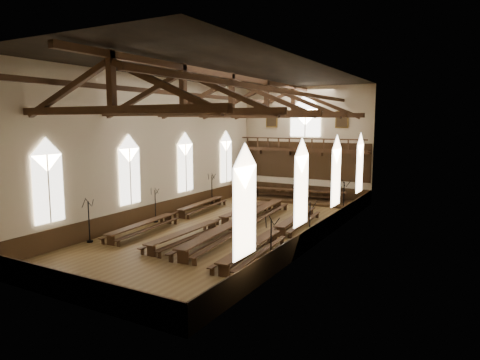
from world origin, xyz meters
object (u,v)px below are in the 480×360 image
(candelabrum_left_near, at_px, (89,229))
(candelabrum_right_far, at_px, (343,207))
(candelabrum_right_mid, at_px, (310,230))
(refectory_row_c, at_px, (241,221))
(dais, at_px, (298,200))
(candelabrum_left_far, at_px, (212,195))
(candelabrum_left_mid, at_px, (155,212))
(high_table, at_px, (298,191))
(refectory_row_a, at_px, (175,214))
(refectory_row_b, at_px, (219,221))
(candelabrum_right_near, at_px, (271,254))
(refectory_row_d, at_px, (276,232))

(candelabrum_left_near, relative_size, candelabrum_right_far, 0.90)
(candelabrum_left_near, distance_m, candelabrum_right_mid, 12.67)
(refectory_row_c, relative_size, candelabrum_right_far, 5.25)
(dais, xyz_separation_m, candelabrum_left_far, (-5.57, -5.27, 0.70))
(candelabrum_left_mid, xyz_separation_m, candelabrum_right_mid, (11.10, 0.35, 0.04))
(high_table, bearing_deg, candelabrum_right_far, -43.29)
(refectory_row_a, relative_size, candelabrum_left_near, 5.38)
(refectory_row_b, relative_size, refectory_row_c, 0.92)
(refectory_row_a, height_order, candelabrum_right_far, candelabrum_right_far)
(high_table, relative_size, candelabrum_right_near, 3.30)
(candelabrum_left_far, xyz_separation_m, candelabrum_right_far, (11.10, 0.06, 0.07))
(candelabrum_left_mid, relative_size, candelabrum_right_far, 0.84)
(candelabrum_right_mid, bearing_deg, refectory_row_a, 176.79)
(refectory_row_d, xyz_separation_m, candelabrum_left_mid, (-9.20, 0.03, 0.21))
(candelabrum_right_mid, bearing_deg, candelabrum_right_near, -90.00)
(refectory_row_c, height_order, candelabrum_left_near, candelabrum_left_near)
(candelabrum_left_mid, bearing_deg, candelabrum_right_near, -23.41)
(candelabrum_left_near, height_order, candelabrum_left_far, candelabrum_left_far)
(high_table, distance_m, candelabrum_left_far, 7.67)
(refectory_row_a, bearing_deg, candelabrum_left_far, 98.70)
(refectory_row_a, xyz_separation_m, high_table, (4.62, 11.49, 0.38))
(refectory_row_d, bearing_deg, refectory_row_a, 173.43)
(refectory_row_c, height_order, candelabrum_right_far, candelabrum_right_far)
(refectory_row_d, bearing_deg, dais, 106.29)
(dais, distance_m, candelabrum_right_far, 7.64)
(candelabrum_left_near, xyz_separation_m, candelabrum_right_far, (11.10, 12.94, 0.09))
(refectory_row_c, xyz_separation_m, candelabrum_left_near, (-6.25, -6.68, 0.19))
(candelabrum_left_near, bearing_deg, refectory_row_c, 46.88)
(refectory_row_a, height_order, candelabrum_left_mid, candelabrum_left_mid)
(refectory_row_d, relative_size, candelabrum_left_far, 5.32)
(high_table, bearing_deg, candelabrum_right_mid, -65.35)
(candelabrum_right_mid, height_order, candelabrum_right_far, candelabrum_right_far)
(dais, height_order, candelabrum_right_far, candelabrum_right_far)
(dais, bearing_deg, refectory_row_d, -73.71)
(candelabrum_right_near, relative_size, candelabrum_right_far, 0.89)
(candelabrum_left_near, bearing_deg, high_table, 72.95)
(candelabrum_left_far, height_order, candelabrum_right_near, candelabrum_left_far)
(refectory_row_c, relative_size, candelabrum_left_far, 5.68)
(refectory_row_c, bearing_deg, candelabrum_left_far, 135.19)
(refectory_row_b, bearing_deg, candelabrum_left_mid, -173.32)
(dais, xyz_separation_m, candelabrum_right_near, (5.53, -17.22, 0.67))
(refectory_row_a, bearing_deg, candelabrum_right_mid, -3.21)
(candelabrum_right_far, bearing_deg, refectory_row_b, -133.47)
(refectory_row_d, relative_size, high_table, 1.67)
(dais, height_order, candelabrum_right_mid, candelabrum_right_mid)
(refectory_row_c, height_order, dais, refectory_row_c)
(candelabrum_left_far, bearing_deg, candelabrum_right_far, 0.30)
(refectory_row_b, relative_size, candelabrum_right_far, 4.83)
(candelabrum_left_near, bearing_deg, refectory_row_b, 52.68)
(refectory_row_d, bearing_deg, refectory_row_b, 172.31)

